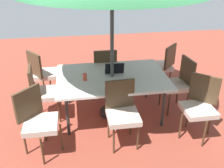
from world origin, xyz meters
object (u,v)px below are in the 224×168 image
object	(u,v)px
chair_north	(122,111)
chair_northwest	(200,104)
chair_east	(42,91)
chair_south	(105,68)
chair_west	(178,82)
dining_table	(112,79)
cup	(85,77)
chair_northeast	(37,119)
chair_southeast	(43,72)
laptop	(114,70)
chair_southwest	(163,64)

from	to	relation	value
chair_north	chair_northwest	size ratio (longest dim) A/B	1.00
chair_east	chair_south	bearing A→B (deg)	-61.91
chair_west	dining_table	bearing A→B (deg)	-96.27
cup	chair_northeast	bearing A→B (deg)	45.13
chair_southeast	chair_northwest	bearing A→B (deg)	-159.92
cup	laptop	bearing A→B (deg)	-158.59
chair_north	chair_southeast	xyz separation A→B (m)	(1.26, -1.57, 0.00)
chair_east	chair_west	xyz separation A→B (m)	(-2.38, 0.04, 0.00)
chair_southwest	chair_northeast	xyz separation A→B (m)	(2.36, 1.61, 0.00)
chair_southeast	chair_east	world-z (taller)	same
chair_southwest	chair_south	distance (m)	1.21
dining_table	chair_east	distance (m)	1.19
chair_northwest	chair_northeast	size ratio (longest dim) A/B	1.00
laptop	chair_east	bearing A→B (deg)	6.61
chair_north	laptop	bearing A→B (deg)	84.41
dining_table	chair_west	bearing A→B (deg)	179.52
chair_northwest	dining_table	bearing A→B (deg)	-172.25
chair_north	chair_west	distance (m)	1.40
chair_south	chair_southeast	xyz separation A→B (m)	(1.20, -0.02, 0.00)
chair_north	chair_southeast	size ratio (longest dim) A/B	1.00
chair_north	cup	xyz separation A→B (m)	(0.49, -0.69, 0.25)
chair_northwest	laptop	world-z (taller)	chair_northwest
chair_southwest	cup	distance (m)	1.89
dining_table	chair_southwest	bearing A→B (deg)	-145.62
chair_northeast	cup	world-z (taller)	chair_northeast
chair_west	chair_south	bearing A→B (deg)	-128.45
chair_northwest	chair_east	bearing A→B (deg)	-158.39
chair_southeast	cup	bearing A→B (deg)	-175.91
chair_northwest	cup	xyz separation A→B (m)	(1.69, -0.70, 0.25)
chair_north	chair_east	bearing A→B (deg)	142.43
chair_south	chair_north	size ratio (longest dim) A/B	1.00
chair_southwest	chair_west	bearing A→B (deg)	45.86
chair_west	cup	bearing A→B (deg)	-93.29
chair_south	cup	world-z (taller)	chair_south
chair_southwest	chair_northwest	distance (m)	1.60
chair_east	chair_north	bearing A→B (deg)	-128.54
dining_table	chair_southwest	xyz separation A→B (m)	(-1.19, -0.81, -0.15)
chair_west	chair_north	bearing A→B (deg)	-62.71
chair_south	chair_southwest	bearing A→B (deg)	-178.33
chair_southwest	chair_west	xyz separation A→B (m)	(-0.01, 0.82, 0.00)
chair_southwest	chair_northeast	distance (m)	2.85
chair_northwest	cup	world-z (taller)	chair_northwest
chair_northwest	chair_northeast	world-z (taller)	same
chair_northwest	chair_west	xyz separation A→B (m)	(0.03, -0.78, 0.00)
dining_table	laptop	bearing A→B (deg)	-114.68
chair_northwest	chair_northeast	xyz separation A→B (m)	(2.40, 0.01, 0.00)
chair_south	chair_northeast	size ratio (longest dim) A/B	1.00
chair_southwest	chair_east	world-z (taller)	same
chair_north	cup	distance (m)	0.88
chair_northwest	chair_west	bearing A→B (deg)	132.48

